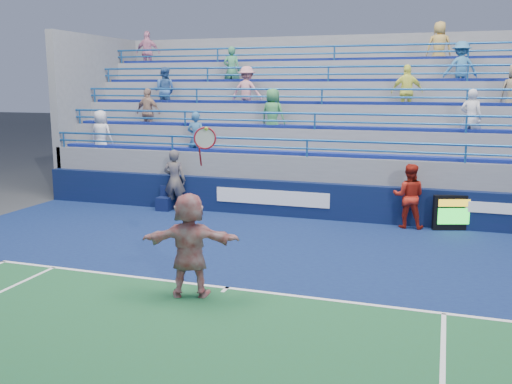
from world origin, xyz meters
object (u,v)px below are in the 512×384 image
(line_judge, at_px, (175,180))
(serve_speed_board, at_px, (459,213))
(judge_chair, at_px, (165,203))
(ball_girl, at_px, (409,196))
(tennis_player, at_px, (190,245))

(line_judge, bearing_deg, serve_speed_board, 175.39)
(judge_chair, relative_size, ball_girl, 0.43)
(serve_speed_board, bearing_deg, tennis_player, -125.54)
(tennis_player, relative_size, line_judge, 1.64)
(serve_speed_board, distance_m, judge_chair, 8.95)
(judge_chair, xyz_separation_m, line_judge, (0.31, 0.14, 0.74))
(serve_speed_board, relative_size, ball_girl, 0.77)
(line_judge, height_order, ball_girl, line_judge)
(judge_chair, bearing_deg, ball_girl, 1.03)
(serve_speed_board, xyz_separation_m, tennis_player, (-4.95, -6.92, 0.52))
(line_judge, bearing_deg, tennis_player, 112.98)
(judge_chair, xyz_separation_m, tennis_player, (3.99, -6.64, 0.77))
(serve_speed_board, height_order, tennis_player, tennis_player)
(judge_chair, distance_m, ball_girl, 7.61)
(tennis_player, distance_m, ball_girl, 7.67)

